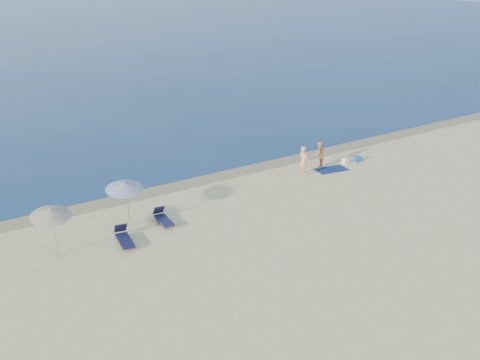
# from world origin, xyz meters

# --- Properties ---
(wet_sand_strip) EXTENTS (240.00, 1.60, 0.00)m
(wet_sand_strip) POSITION_xyz_m (0.00, 19.40, 0.00)
(wet_sand_strip) COLOR #847254
(wet_sand_strip) RESTS_ON ground
(person_left) EXTENTS (0.47, 0.69, 1.82)m
(person_left) POSITION_xyz_m (2.54, 16.74, 0.91)
(person_left) COLOR tan
(person_left) RESTS_ON ground
(person_right) EXTENTS (1.01, 1.01, 1.66)m
(person_right) POSITION_xyz_m (4.21, 17.22, 0.83)
(person_right) COLOR tan
(person_right) RESTS_ON ground
(beach_towel) EXTENTS (2.12, 1.40, 0.03)m
(beach_towel) POSITION_xyz_m (4.58, 16.47, 0.02)
(beach_towel) COLOR #0E1C48
(beach_towel) RESTS_ON ground
(white_bag) EXTENTS (0.41, 0.37, 0.32)m
(white_bag) POSITION_xyz_m (6.10, 16.88, 0.16)
(white_bag) COLOR white
(white_bag) RESTS_ON ground
(blue_cooler) EXTENTS (0.52, 0.40, 0.34)m
(blue_cooler) POSITION_xyz_m (7.02, 16.71, 0.17)
(blue_cooler) COLOR #1C579A
(blue_cooler) RESTS_ON ground
(umbrella_near) EXTENTS (2.36, 2.38, 2.43)m
(umbrella_near) POSITION_xyz_m (-9.18, 16.09, 2.09)
(umbrella_near) COLOR silver
(umbrella_near) RESTS_ON ground
(umbrella_far) EXTENTS (2.04, 2.07, 2.43)m
(umbrella_far) POSITION_xyz_m (-13.11, 14.98, 2.08)
(umbrella_far) COLOR silver
(umbrella_far) RESTS_ON ground
(lounger_left) EXTENTS (0.87, 1.84, 0.78)m
(lounger_left) POSITION_xyz_m (-10.10, 14.31, 0.28)
(lounger_left) COLOR black
(lounger_left) RESTS_ON ground
(lounger_right) EXTENTS (0.72, 1.70, 0.73)m
(lounger_right) POSITION_xyz_m (-7.59, 15.30, 0.27)
(lounger_right) COLOR #151A39
(lounger_right) RESTS_ON ground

